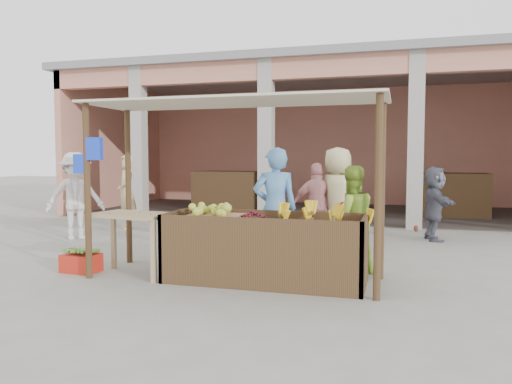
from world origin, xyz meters
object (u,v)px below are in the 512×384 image
(red_crate, at_px, (81,263))
(vendor_blue, at_px, (275,204))
(side_table, at_px, (132,223))
(fruit_stall, at_px, (265,252))
(vendor_green, at_px, (351,217))
(motorcycle, at_px, (314,226))

(red_crate, height_order, vendor_blue, vendor_blue)
(side_table, xyz_separation_m, vendor_blue, (1.80, 0.96, 0.22))
(red_crate, bearing_deg, side_table, 5.53)
(fruit_stall, relative_size, red_crate, 5.24)
(red_crate, xyz_separation_m, vendor_green, (3.70, 1.03, 0.67))
(motorcycle, bearing_deg, side_table, 144.76)
(vendor_green, relative_size, motorcycle, 0.92)
(red_crate, relative_size, vendor_green, 0.31)
(vendor_blue, bearing_deg, vendor_green, 161.12)
(vendor_blue, height_order, motorcycle, vendor_blue)
(fruit_stall, height_order, vendor_green, vendor_green)
(vendor_green, xyz_separation_m, motorcycle, (-0.76, 1.42, -0.35))
(vendor_green, bearing_deg, fruit_stall, 15.29)
(side_table, height_order, vendor_green, vendor_green)
(fruit_stall, distance_m, side_table, 1.90)
(vendor_green, distance_m, motorcycle, 1.65)
(vendor_blue, distance_m, vendor_green, 1.10)
(motorcycle, bearing_deg, vendor_blue, 173.39)
(side_table, height_order, vendor_blue, vendor_blue)
(side_table, bearing_deg, red_crate, -169.11)
(fruit_stall, bearing_deg, red_crate, -176.33)
(fruit_stall, bearing_deg, motorcycle, 83.43)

